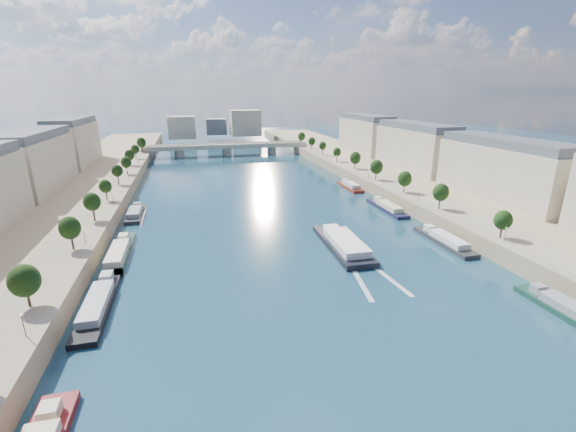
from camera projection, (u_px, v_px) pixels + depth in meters
ground at (265, 214)px, 139.92m from camera, size 700.00×700.00×0.00m
quay_left at (43, 223)px, 122.27m from camera, size 44.00×520.00×5.00m
quay_right at (439, 195)px, 156.02m from camera, size 44.00×520.00×5.00m
pave_left at (93, 212)px, 125.00m from camera, size 14.00×520.00×0.10m
pave_right at (407, 191)px, 151.72m from camera, size 14.00×520.00×0.10m
trees_left at (98, 194)px, 125.64m from camera, size 4.80×268.80×8.26m
trees_right at (391, 173)px, 158.81m from camera, size 4.80×268.80×8.26m
lamps_left at (100, 212)px, 115.99m from camera, size 0.36×200.36×4.28m
lamps_right at (391, 182)px, 154.44m from camera, size 0.36×200.36×4.28m
buildings_left at (3, 175)px, 125.99m from camera, size 16.00×226.00×23.20m
buildings_right at (453, 155)px, 165.84m from camera, size 16.00×226.00×23.20m
skyline at (221, 125)px, 338.58m from camera, size 79.00×42.00×22.00m
bridge at (227, 148)px, 267.39m from camera, size 112.00×12.00×8.15m
tour_barge at (343, 244)px, 109.23m from camera, size 9.78×30.80×4.14m
wake at (368, 273)px, 94.35m from camera, size 10.76×26.01×0.04m
moored_barges_left at (96, 310)px, 76.82m from camera, size 5.00×153.31×3.60m
moored_barges_right at (445, 241)px, 112.42m from camera, size 5.00×162.97×3.60m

